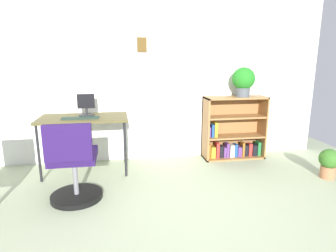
# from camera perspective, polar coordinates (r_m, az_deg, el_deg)

# --- Properties ---
(ground_plane) EXTENTS (6.24, 6.24, 0.00)m
(ground_plane) POSITION_cam_1_polar(r_m,az_deg,el_deg) (2.30, 0.17, -23.97)
(ground_plane) COLOR #9EAA87
(wall_back) EXTENTS (5.20, 0.12, 2.48)m
(wall_back) POSITION_cam_1_polar(r_m,az_deg,el_deg) (3.98, -5.23, 10.91)
(wall_back) COLOR white
(wall_back) RESTS_ON ground_plane
(desk) EXTENTS (1.06, 0.58, 0.71)m
(desk) POSITION_cam_1_polar(r_m,az_deg,el_deg) (3.65, -16.53, 0.90)
(desk) COLOR #4C4523
(desk) RESTS_ON ground_plane
(monitor) EXTENTS (0.21, 0.20, 0.27)m
(monitor) POSITION_cam_1_polar(r_m,az_deg,el_deg) (3.71, -16.06, 3.85)
(monitor) COLOR #262628
(monitor) RESTS_ON desk
(keyboard) EXTENTS (0.44, 0.11, 0.02)m
(keyboard) POSITION_cam_1_polar(r_m,az_deg,el_deg) (3.53, -17.14, 1.54)
(keyboard) COLOR #1C2E26
(keyboard) RESTS_ON desk
(office_chair) EXTENTS (0.52, 0.55, 0.84)m
(office_chair) POSITION_cam_1_polar(r_m,az_deg,el_deg) (2.97, -18.39, -7.94)
(office_chair) COLOR black
(office_chair) RESTS_ON ground_plane
(bookshelf_low) EXTENTS (0.87, 0.30, 0.89)m
(bookshelf_low) POSITION_cam_1_polar(r_m,az_deg,el_deg) (4.21, 12.79, -1.09)
(bookshelf_low) COLOR olive
(bookshelf_low) RESTS_ON ground_plane
(potted_plant_on_shelf) EXTENTS (0.31, 0.31, 0.41)m
(potted_plant_on_shelf) POSITION_cam_1_polar(r_m,az_deg,el_deg) (4.09, 14.89, 8.83)
(potted_plant_on_shelf) COLOR #474C51
(potted_plant_on_shelf) RESTS_ON bookshelf_low
(potted_plant_floor) EXTENTS (0.23, 0.23, 0.36)m
(potted_plant_floor) POSITION_cam_1_polar(r_m,az_deg,el_deg) (3.93, 29.54, -6.30)
(potted_plant_floor) COLOR #9E6642
(potted_plant_floor) RESTS_ON ground_plane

